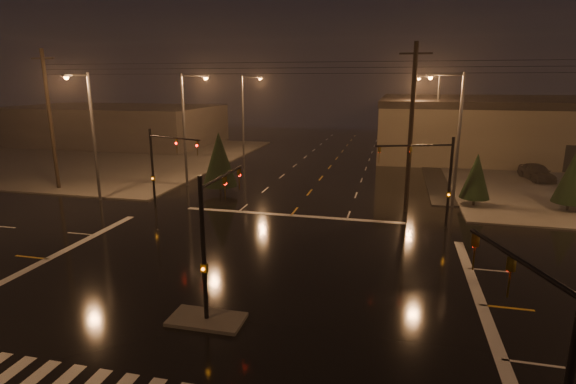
# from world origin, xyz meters

# --- Properties ---
(ground) EXTENTS (140.00, 140.00, 0.00)m
(ground) POSITION_xyz_m (0.00, 0.00, 0.00)
(ground) COLOR black
(ground) RESTS_ON ground
(sidewalk_nw) EXTENTS (36.00, 36.00, 0.12)m
(sidewalk_nw) POSITION_xyz_m (-30.00, 30.00, 0.06)
(sidewalk_nw) COLOR #4A4842
(sidewalk_nw) RESTS_ON ground
(median_island) EXTENTS (3.00, 1.60, 0.15)m
(median_island) POSITION_xyz_m (0.00, -4.00, 0.07)
(median_island) COLOR #4A4842
(median_island) RESTS_ON ground
(stop_bar_far) EXTENTS (16.00, 0.50, 0.01)m
(stop_bar_far) POSITION_xyz_m (0.00, 11.00, 0.01)
(stop_bar_far) COLOR beige
(stop_bar_far) RESTS_ON ground
(commercial_block) EXTENTS (30.00, 18.00, 5.60)m
(commercial_block) POSITION_xyz_m (-35.00, 42.00, 2.80)
(commercial_block) COLOR #3B3534
(commercial_block) RESTS_ON ground
(signal_mast_median) EXTENTS (0.25, 4.59, 6.00)m
(signal_mast_median) POSITION_xyz_m (0.00, -3.07, 3.75)
(signal_mast_median) COLOR black
(signal_mast_median) RESTS_ON ground
(signal_mast_ne) EXTENTS (4.84, 1.86, 6.00)m
(signal_mast_ne) POSITION_xyz_m (9.50, 10.14, 3.79)
(signal_mast_ne) COLOR black
(signal_mast_ne) RESTS_ON ground
(signal_mast_nw) EXTENTS (4.84, 1.86, 6.00)m
(signal_mast_nw) POSITION_xyz_m (-9.50, 10.14, 3.79)
(signal_mast_nw) COLOR black
(signal_mast_nw) RESTS_ON ground
(signal_mast_se) EXTENTS (1.55, 3.87, 6.00)m
(signal_mast_se) POSITION_xyz_m (10.23, -9.75, 3.71)
(signal_mast_se) COLOR black
(signal_mast_se) RESTS_ON ground
(streetlight_1) EXTENTS (2.77, 0.32, 10.00)m
(streetlight_1) POSITION_xyz_m (-11.18, 18.00, 5.80)
(streetlight_1) COLOR #38383A
(streetlight_1) RESTS_ON ground
(streetlight_2) EXTENTS (2.77, 0.32, 10.00)m
(streetlight_2) POSITION_xyz_m (-11.18, 34.00, 5.80)
(streetlight_2) COLOR #38383A
(streetlight_2) RESTS_ON ground
(streetlight_3) EXTENTS (2.77, 0.32, 10.00)m
(streetlight_3) POSITION_xyz_m (11.18, 16.00, 5.80)
(streetlight_3) COLOR #38383A
(streetlight_3) RESTS_ON ground
(streetlight_4) EXTENTS (2.77, 0.32, 10.00)m
(streetlight_4) POSITION_xyz_m (11.18, 36.00, 5.80)
(streetlight_4) COLOR #38383A
(streetlight_4) RESTS_ON ground
(streetlight_5) EXTENTS (0.32, 2.77, 10.00)m
(streetlight_5) POSITION_xyz_m (-16.00, 11.18, 5.80)
(streetlight_5) COLOR #38383A
(streetlight_5) RESTS_ON ground
(utility_pole_0) EXTENTS (2.20, 0.32, 12.00)m
(utility_pole_0) POSITION_xyz_m (-22.00, 14.00, 6.13)
(utility_pole_0) COLOR black
(utility_pole_0) RESTS_ON ground
(utility_pole_1) EXTENTS (2.20, 0.32, 12.00)m
(utility_pole_1) POSITION_xyz_m (8.00, 14.00, 6.13)
(utility_pole_1) COLOR black
(utility_pole_1) RESTS_ON ground
(conifer_0) EXTENTS (2.20, 2.20, 4.14)m
(conifer_0) POSITION_xyz_m (13.07, 16.50, 2.42)
(conifer_0) COLOR black
(conifer_0) RESTS_ON ground
(conifer_1) EXTENTS (2.37, 2.37, 4.41)m
(conifer_1) POSITION_xyz_m (19.61, 16.69, 2.55)
(conifer_1) COLOR black
(conifer_1) RESTS_ON ground
(conifer_3) EXTENTS (2.92, 2.92, 5.26)m
(conifer_3) POSITION_xyz_m (-7.36, 15.86, 2.98)
(conifer_3) COLOR black
(conifer_3) RESTS_ON ground
(car_parked) EXTENTS (2.73, 5.13, 1.66)m
(car_parked) POSITION_xyz_m (20.40, 27.72, 0.83)
(car_parked) COLOR black
(car_parked) RESTS_ON ground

